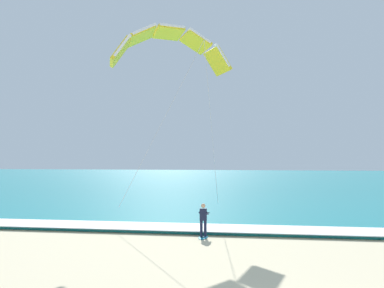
# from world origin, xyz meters

# --- Properties ---
(sea) EXTENTS (200.00, 120.00, 0.20)m
(sea) POSITION_xyz_m (0.00, 72.94, 0.10)
(sea) COLOR teal
(sea) RESTS_ON ground
(surf_foam) EXTENTS (200.00, 2.78, 0.04)m
(surf_foam) POSITION_xyz_m (0.00, 13.94, 0.22)
(surf_foam) COLOR white
(surf_foam) RESTS_ON sea
(surfboard) EXTENTS (0.45, 1.40, 0.09)m
(surfboard) POSITION_xyz_m (-4.53, 12.17, 0.03)
(surfboard) COLOR #239EC6
(surfboard) RESTS_ON ground
(kitesurfer) EXTENTS (0.55, 0.52, 1.69)m
(kitesurfer) POSITION_xyz_m (-4.53, 12.19, 0.94)
(kitesurfer) COLOR #191E38
(kitesurfer) RESTS_ON ground
(kite_primary) EXTENTS (6.93, 6.02, 10.73)m
(kite_primary) POSITION_xyz_m (-7.11, 16.18, 10.81)
(kite_primary) COLOR yellow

